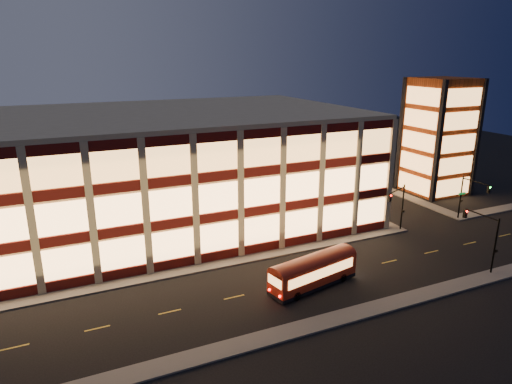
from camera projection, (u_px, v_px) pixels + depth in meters
name	position (u px, v px, depth m)	size (l,w,h in m)	color
ground	(230.00, 267.00, 47.88)	(200.00, 200.00, 0.00)	black
sidewalk_office_south	(200.00, 267.00, 47.53)	(54.00, 2.00, 0.15)	#514F4C
sidewalk_office_east	(327.00, 195.00, 71.81)	(2.00, 30.00, 0.15)	#514F4C
sidewalk_tower_south	(490.00, 211.00, 64.66)	(14.00, 2.00, 0.15)	#514F4C
sidewalk_tower_west	(382.00, 187.00, 76.20)	(2.00, 30.00, 0.15)	#514F4C
sidewalk_near	(290.00, 331.00, 36.54)	(100.00, 2.00, 0.15)	#514F4C
office_building	(161.00, 168.00, 59.34)	(50.45, 30.45, 14.50)	tan
stair_tower	(438.00, 137.00, 71.60)	(8.60, 8.60, 18.00)	#8C3814
traffic_signal_far	(398.00, 202.00, 55.74)	(3.79, 1.87, 6.00)	black
traffic_signal_right	(470.00, 192.00, 59.49)	(1.20, 4.37, 6.00)	black
traffic_signal_near	(484.00, 231.00, 46.44)	(0.32, 4.45, 6.00)	black
trolley_bus	(313.00, 270.00, 43.34)	(9.65, 4.22, 3.17)	#951A08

